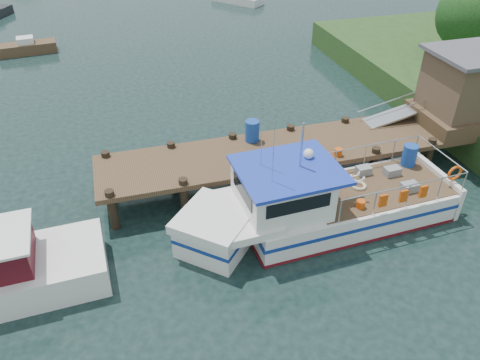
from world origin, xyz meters
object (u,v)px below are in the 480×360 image
object	(u,v)px
moored_rowboat	(27,47)
moored_c	(374,34)
lobster_boat	(315,205)
dock	(407,111)

from	to	relation	value
moored_rowboat	moored_c	distance (m)	23.77
lobster_boat	moored_c	world-z (taller)	lobster_boat
dock	lobster_boat	xyz separation A→B (m)	(-5.30, -3.13, -1.34)
dock	moored_rowboat	bearing A→B (deg)	131.62
dock	moored_rowboat	xyz separation A→B (m)	(-16.38, 18.44, -1.84)
lobster_boat	moored_rowboat	xyz separation A→B (m)	(-11.07, 21.56, -0.51)
moored_c	dock	bearing A→B (deg)	-140.16
moored_rowboat	moored_c	xyz separation A→B (m)	(23.46, -3.81, -0.01)
dock	moored_c	xyz separation A→B (m)	(7.08, 14.63, -1.85)
lobster_boat	moored_c	size ratio (longest dim) A/B	1.55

